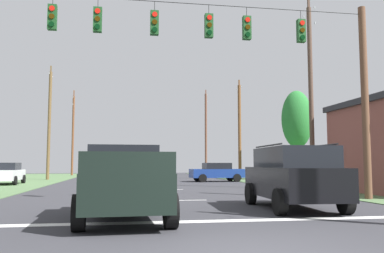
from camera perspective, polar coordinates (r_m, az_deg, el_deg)
name	(u,v)px	position (r m, az deg, el deg)	size (l,w,h in m)	color
stop_bar_stripe	(204,221)	(10.67, 1.74, -12.98)	(13.37, 0.45, 0.01)	white
lane_dash_0	(176,200)	(16.56, -2.29, -10.19)	(0.15, 2.50, 0.01)	white
lane_dash_1	(161,190)	(23.35, -4.35, -8.71)	(0.15, 2.50, 0.01)	white
lane_dash_2	(151,183)	(31.70, -5.66, -7.76)	(0.15, 2.50, 0.01)	white
lane_dash_3	(147,180)	(37.87, -6.26, -7.33)	(0.15, 2.50, 0.01)	white
overhead_signal_span	(180,78)	(15.99, -1.71, 6.69)	(15.81, 0.31, 8.06)	brown
pickup_truck	(123,182)	(11.23, -9.52, -7.58)	(2.45, 5.47, 1.95)	black
suv_black	(293,176)	(13.80, 13.79, -6.65)	(2.40, 4.89, 2.05)	black
distant_car_crossing_white	(6,173)	(31.48, -24.39, -5.92)	(2.16, 4.37, 1.52)	silver
distant_car_oncoming	(119,173)	(31.06, -10.07, -6.31)	(4.33, 2.07, 1.52)	silver
distant_car_far_parked	(217,172)	(33.80, 3.46, -6.28)	(4.40, 2.22, 1.52)	navy
utility_pole_mid_right	(311,91)	(24.86, 16.13, 4.68)	(0.27, 1.57, 11.14)	brown
utility_pole_far_right	(240,130)	(39.08, 6.61, -0.52)	(0.29, 1.55, 9.43)	brown
utility_pole_near_left	(206,132)	(54.60, 1.94, -0.75)	(0.30, 1.83, 11.30)	brown
utility_pole_distant_right	(49,123)	(39.54, -19.17, 0.40)	(0.28, 1.65, 10.43)	brown
utility_pole_distant_left	(73,132)	(53.37, -16.16, -0.80)	(0.27, 1.91, 10.64)	brown
tree_roadside_right	(297,120)	(37.59, 14.32, 0.95)	(2.69, 2.69, 7.92)	brown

